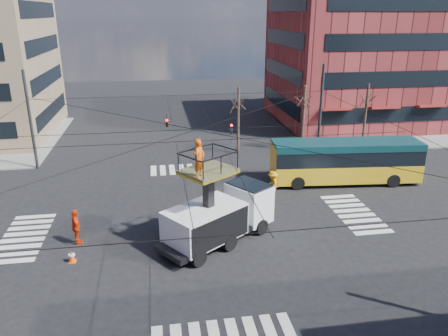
% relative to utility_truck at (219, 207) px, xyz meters
% --- Properties ---
extents(ground, '(120.00, 120.00, 0.00)m').
position_rel_utility_truck_xyz_m(ground, '(-0.98, 2.09, -2.03)').
color(ground, black).
rests_on(ground, ground).
extents(sidewalk_ne, '(18.00, 18.00, 0.12)m').
position_rel_utility_truck_xyz_m(sidewalk_ne, '(20.02, 23.09, -1.97)').
color(sidewalk_ne, slate).
rests_on(sidewalk_ne, ground).
extents(crosswalks, '(22.40, 22.40, 0.02)m').
position_rel_utility_truck_xyz_m(crosswalks, '(-0.98, 2.09, -2.02)').
color(crosswalks, silver).
rests_on(crosswalks, ground).
extents(building_ne, '(20.06, 16.06, 14.00)m').
position_rel_utility_truck_xyz_m(building_ne, '(21.00, 26.06, 4.97)').
color(building_ne, maroon).
rests_on(building_ne, ground).
extents(overhead_network, '(24.24, 24.24, 8.00)m').
position_rel_utility_truck_xyz_m(overhead_network, '(-1.05, 2.49, 2.25)').
color(overhead_network, '#2D2D30').
rests_on(overhead_network, ground).
extents(tree_a, '(2.00, 2.00, 6.00)m').
position_rel_utility_truck_xyz_m(tree_a, '(4.02, 15.59, 2.59)').
color(tree_a, '#382B21').
rests_on(tree_a, ground).
extents(tree_b, '(2.00, 2.00, 6.00)m').
position_rel_utility_truck_xyz_m(tree_b, '(10.02, 15.59, 2.59)').
color(tree_b, '#382B21').
rests_on(tree_b, ground).
extents(tree_c, '(2.00, 2.00, 6.00)m').
position_rel_utility_truck_xyz_m(tree_c, '(16.02, 15.59, 2.59)').
color(tree_c, '#382B21').
rests_on(tree_c, ground).
extents(utility_truck, '(7.03, 5.94, 6.35)m').
position_rel_utility_truck_xyz_m(utility_truck, '(0.00, 0.00, 0.00)').
color(utility_truck, black).
rests_on(utility_truck, ground).
extents(city_bus, '(11.10, 3.56, 3.20)m').
position_rel_utility_truck_xyz_m(city_bus, '(10.55, 7.28, -0.31)').
color(city_bus, gold).
rests_on(city_bus, ground).
extents(traffic_cone, '(0.36, 0.36, 0.63)m').
position_rel_utility_truck_xyz_m(traffic_cone, '(-7.81, -1.08, -1.72)').
color(traffic_cone, '#FF4A0A').
rests_on(traffic_cone, ground).
extents(worker_ground, '(0.87, 1.30, 2.05)m').
position_rel_utility_truck_xyz_m(worker_ground, '(-7.81, 0.83, -1.01)').
color(worker_ground, red).
rests_on(worker_ground, ground).
extents(flagger, '(0.77, 1.26, 1.89)m').
position_rel_utility_truck_xyz_m(flagger, '(4.51, 5.43, -1.09)').
color(flagger, orange).
rests_on(flagger, ground).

